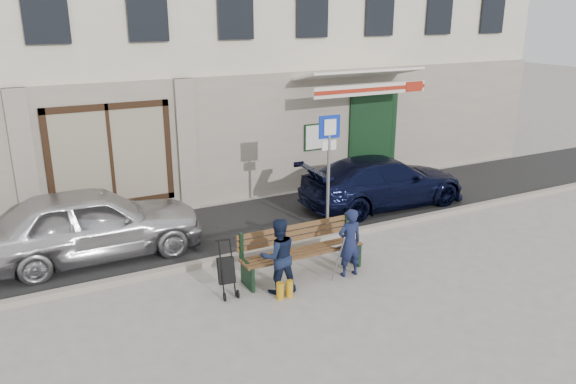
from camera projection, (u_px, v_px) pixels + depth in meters
ground at (343, 273)px, 10.58m from camera, size 80.00×80.00×0.00m
asphalt_lane at (271, 221)px, 13.20m from camera, size 60.00×3.20×0.01m
curb at (304, 242)px, 11.83m from camera, size 60.00×0.18×0.12m
building at (189, 1)px, 16.18m from camera, size 20.00×8.27×10.00m
car_silver at (92, 223)px, 11.07m from camera, size 4.26×1.73×1.45m
car_navy at (383, 181)px, 14.08m from camera, size 4.39×1.89×1.26m
parking_sign at (329, 156)px, 11.96m from camera, size 0.49×0.08×2.64m
bench at (300, 252)px, 10.40m from camera, size 2.40×1.17×0.98m
man at (350, 243)px, 10.32m from camera, size 0.49×0.34×1.31m
woman at (278, 256)px, 9.70m from camera, size 0.71×0.58×1.36m
stroller at (226, 272)px, 9.66m from camera, size 0.32×0.43×0.99m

